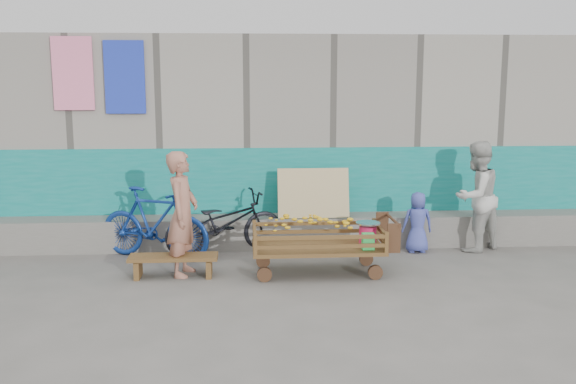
{
  "coord_description": "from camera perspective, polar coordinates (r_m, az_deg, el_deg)",
  "views": [
    {
      "loc": [
        -0.65,
        -6.57,
        2.38
      ],
      "look_at": [
        -0.13,
        1.2,
        1.0
      ],
      "focal_mm": 40.0,
      "sensor_mm": 36.0,
      "label": 1
    }
  ],
  "objects": [
    {
      "name": "vendor_man",
      "position": [
        7.88,
        -9.35,
        -1.92
      ],
      "size": [
        0.47,
        0.62,
        1.53
      ],
      "primitive_type": "imported",
      "rotation": [
        0.0,
        0.0,
        1.36
      ],
      "color": "#A46A56",
      "rests_on": "ground"
    },
    {
      "name": "woman",
      "position": [
        9.27,
        16.37,
        -0.38
      ],
      "size": [
        0.94,
        0.89,
        1.54
      ],
      "primitive_type": "imported",
      "rotation": [
        0.0,
        0.0,
        3.69
      ],
      "color": "beige",
      "rests_on": "ground"
    },
    {
      "name": "building_wall",
      "position": [
        10.68,
        -0.36,
        5.13
      ],
      "size": [
        12.0,
        3.5,
        3.0
      ],
      "color": "gray",
      "rests_on": "ground"
    },
    {
      "name": "ground",
      "position": [
        7.02,
        1.72,
        -9.78
      ],
      "size": [
        80.0,
        80.0,
        0.0
      ],
      "primitive_type": "plane",
      "color": "#5B5853",
      "rests_on": "ground"
    },
    {
      "name": "child",
      "position": [
        9.05,
        11.43,
        -2.65
      ],
      "size": [
        0.42,
        0.28,
        0.85
      ],
      "primitive_type": "imported",
      "rotation": [
        0.0,
        0.0,
        3.11
      ],
      "color": "#424DA5",
      "rests_on": "ground"
    },
    {
      "name": "bicycle_blue",
      "position": [
        8.73,
        -11.81,
        -2.73
      ],
      "size": [
        1.66,
        1.04,
        0.97
      ],
      "primitive_type": "imported",
      "rotation": [
        0.0,
        0.0,
        1.17
      ],
      "color": "navy",
      "rests_on": "ground"
    },
    {
      "name": "bench",
      "position": [
        7.94,
        -10.14,
        -6.07
      ],
      "size": [
        1.07,
        0.32,
        0.27
      ],
      "color": "brown",
      "rests_on": "ground"
    },
    {
      "name": "banana_cart",
      "position": [
        7.88,
        2.45,
        -3.73
      ],
      "size": [
        1.75,
        0.8,
        0.75
      ],
      "color": "brown",
      "rests_on": "ground"
    },
    {
      "name": "bicycle_dark",
      "position": [
        8.82,
        -5.63,
        -2.75
      ],
      "size": [
        1.75,
        1.04,
        0.87
      ],
      "primitive_type": "imported",
      "rotation": [
        0.0,
        0.0,
        1.87
      ],
      "color": "black",
      "rests_on": "ground"
    }
  ]
}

